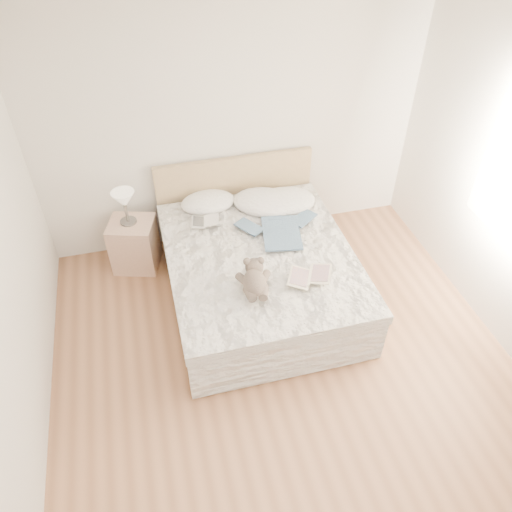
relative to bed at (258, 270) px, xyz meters
name	(u,v)px	position (x,y,z in m)	size (l,w,h in m)	color
floor	(293,388)	(0.00, -1.19, -0.31)	(4.00, 4.50, 0.00)	brown
ceiling	(320,75)	(0.00, -1.19, 2.39)	(4.00, 4.50, 0.00)	white
wall_back	(231,124)	(0.00, 1.06, 1.04)	(4.00, 0.02, 2.70)	silver
bed	(258,270)	(0.00, 0.00, 0.00)	(1.72, 2.14, 1.00)	tan
nightstand	(135,244)	(-1.15, 0.73, -0.03)	(0.45, 0.40, 0.56)	tan
table_lamp	(124,201)	(-1.17, 0.76, 0.52)	(0.26, 0.26, 0.37)	#4B4642
pillow_left	(208,202)	(-0.33, 0.79, 0.33)	(0.56, 0.39, 0.17)	white
pillow_middle	(265,202)	(0.24, 0.64, 0.33)	(0.68, 0.47, 0.20)	white
pillow_right	(284,201)	(0.44, 0.60, 0.33)	(0.66, 0.46, 0.20)	white
blouse	(281,233)	(0.27, 0.12, 0.32)	(0.57, 0.60, 0.02)	#354F6C
photo_book	(205,221)	(-0.42, 0.48, 0.32)	(0.28, 0.19, 0.02)	silver
childrens_book	(310,276)	(0.33, -0.53, 0.32)	(0.39, 0.27, 0.03)	#F1E6C5
teddy_bear	(255,289)	(-0.18, -0.58, 0.34)	(0.26, 0.37, 0.20)	brown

